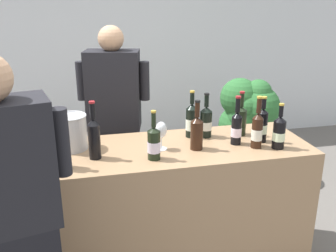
{
  "coord_description": "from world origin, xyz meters",
  "views": [
    {
      "loc": [
        -0.37,
        -2.29,
        1.9
      ],
      "look_at": [
        0.15,
        0.0,
        1.09
      ],
      "focal_mm": 40.55,
      "sensor_mm": 36.0,
      "label": 1
    }
  ],
  "objects_px": {
    "wine_bottle_6": "(206,122)",
    "wine_bottle_2": "(192,121)",
    "wine_bottle_9": "(241,119)",
    "ice_bucket": "(71,132)",
    "wine_bottle_1": "(279,132)",
    "wine_bottle_7": "(262,125)",
    "potted_shrub": "(247,116)",
    "wine_glass": "(161,131)",
    "person_guest": "(12,243)",
    "wine_bottle_0": "(197,131)",
    "person_server": "(115,132)",
    "wine_bottle_4": "(154,143)",
    "wine_bottle_3": "(94,137)",
    "wine_bottle_10": "(257,130)",
    "wine_bottle_11": "(35,137)",
    "wine_bottle_8": "(237,127)",
    "wine_bottle_5": "(61,148)"
  },
  "relations": [
    {
      "from": "wine_bottle_0",
      "to": "person_guest",
      "type": "bearing_deg",
      "value": -149.76
    },
    {
      "from": "wine_bottle_2",
      "to": "person_server",
      "type": "distance_m",
      "value": 0.77
    },
    {
      "from": "wine_bottle_2",
      "to": "wine_bottle_3",
      "type": "xyz_separation_m",
      "value": [
        -0.69,
        -0.23,
        0.02
      ]
    },
    {
      "from": "wine_bottle_7",
      "to": "potted_shrub",
      "type": "relative_size",
      "value": 0.29
    },
    {
      "from": "wine_bottle_2",
      "to": "person_guest",
      "type": "bearing_deg",
      "value": -142.23
    },
    {
      "from": "wine_bottle_6",
      "to": "wine_bottle_2",
      "type": "bearing_deg",
      "value": 166.92
    },
    {
      "from": "wine_bottle_1",
      "to": "person_server",
      "type": "distance_m",
      "value": 1.35
    },
    {
      "from": "potted_shrub",
      "to": "person_guest",
      "type": "bearing_deg",
      "value": -136.43
    },
    {
      "from": "wine_bottle_4",
      "to": "wine_bottle_10",
      "type": "distance_m",
      "value": 0.7
    },
    {
      "from": "wine_bottle_3",
      "to": "wine_bottle_5",
      "type": "relative_size",
      "value": 1.07
    },
    {
      "from": "wine_bottle_2",
      "to": "ice_bucket",
      "type": "bearing_deg",
      "value": -176.99
    },
    {
      "from": "wine_bottle_0",
      "to": "wine_glass",
      "type": "relative_size",
      "value": 1.75
    },
    {
      "from": "wine_bottle_10",
      "to": "person_server",
      "type": "distance_m",
      "value": 1.22
    },
    {
      "from": "wine_bottle_2",
      "to": "wine_bottle_9",
      "type": "height_order",
      "value": "wine_bottle_2"
    },
    {
      "from": "wine_bottle_0",
      "to": "potted_shrub",
      "type": "distance_m",
      "value": 1.66
    },
    {
      "from": "wine_bottle_9",
      "to": "wine_bottle_0",
      "type": "bearing_deg",
      "value": -153.83
    },
    {
      "from": "wine_bottle_4",
      "to": "wine_bottle_6",
      "type": "xyz_separation_m",
      "value": [
        0.43,
        0.31,
        0.01
      ]
    },
    {
      "from": "potted_shrub",
      "to": "wine_bottle_4",
      "type": "bearing_deg",
      "value": -131.95
    },
    {
      "from": "wine_bottle_1",
      "to": "wine_bottle_2",
      "type": "xyz_separation_m",
      "value": [
        -0.5,
        0.34,
        0.01
      ]
    },
    {
      "from": "wine_bottle_0",
      "to": "person_guest",
      "type": "relative_size",
      "value": 0.2
    },
    {
      "from": "potted_shrub",
      "to": "wine_glass",
      "type": "bearing_deg",
      "value": -133.25
    },
    {
      "from": "wine_bottle_1",
      "to": "person_server",
      "type": "relative_size",
      "value": 0.18
    },
    {
      "from": "wine_bottle_0",
      "to": "wine_bottle_4",
      "type": "xyz_separation_m",
      "value": [
        -0.3,
        -0.1,
        -0.02
      ]
    },
    {
      "from": "wine_bottle_5",
      "to": "wine_bottle_6",
      "type": "bearing_deg",
      "value": 17.88
    },
    {
      "from": "wine_bottle_3",
      "to": "wine_bottle_7",
      "type": "height_order",
      "value": "wine_bottle_3"
    },
    {
      "from": "wine_bottle_8",
      "to": "ice_bucket",
      "type": "relative_size",
      "value": 1.45
    },
    {
      "from": "wine_bottle_2",
      "to": "wine_bottle_4",
      "type": "distance_m",
      "value": 0.47
    },
    {
      "from": "wine_bottle_2",
      "to": "wine_bottle_4",
      "type": "height_order",
      "value": "wine_bottle_2"
    },
    {
      "from": "wine_bottle_7",
      "to": "wine_bottle_8",
      "type": "xyz_separation_m",
      "value": [
        -0.19,
        -0.0,
        -0.0
      ]
    },
    {
      "from": "wine_bottle_8",
      "to": "wine_bottle_2",
      "type": "bearing_deg",
      "value": 141.35
    },
    {
      "from": "wine_bottle_7",
      "to": "potted_shrub",
      "type": "distance_m",
      "value": 1.41
    },
    {
      "from": "wine_bottle_1",
      "to": "wine_bottle_7",
      "type": "xyz_separation_m",
      "value": [
        -0.05,
        0.14,
        0.01
      ]
    },
    {
      "from": "wine_bottle_7",
      "to": "wine_bottle_9",
      "type": "height_order",
      "value": "wine_bottle_9"
    },
    {
      "from": "wine_bottle_4",
      "to": "ice_bucket",
      "type": "distance_m",
      "value": 0.57
    },
    {
      "from": "wine_bottle_6",
      "to": "person_server",
      "type": "relative_size",
      "value": 0.19
    },
    {
      "from": "wine_bottle_6",
      "to": "wine_glass",
      "type": "relative_size",
      "value": 1.68
    },
    {
      "from": "wine_glass",
      "to": "wine_bottle_10",
      "type": "bearing_deg",
      "value": -9.83
    },
    {
      "from": "potted_shrub",
      "to": "wine_bottle_8",
      "type": "bearing_deg",
      "value": -117.66
    },
    {
      "from": "person_guest",
      "to": "ice_bucket",
      "type": "bearing_deg",
      "value": 71.52
    },
    {
      "from": "wine_bottle_10",
      "to": "person_guest",
      "type": "distance_m",
      "value": 1.59
    },
    {
      "from": "wine_bottle_2",
      "to": "person_server",
      "type": "height_order",
      "value": "person_server"
    },
    {
      "from": "wine_bottle_1",
      "to": "person_guest",
      "type": "height_order",
      "value": "person_guest"
    },
    {
      "from": "wine_bottle_0",
      "to": "wine_bottle_10",
      "type": "xyz_separation_m",
      "value": [
        0.4,
        -0.06,
        0.0
      ]
    },
    {
      "from": "wine_bottle_4",
      "to": "potted_shrub",
      "type": "distance_m",
      "value": 1.92
    },
    {
      "from": "wine_bottle_7",
      "to": "wine_glass",
      "type": "distance_m",
      "value": 0.7
    },
    {
      "from": "wine_bottle_2",
      "to": "potted_shrub",
      "type": "height_order",
      "value": "wine_bottle_2"
    },
    {
      "from": "wine_bottle_9",
      "to": "ice_bucket",
      "type": "relative_size",
      "value": 1.39
    },
    {
      "from": "wine_bottle_11",
      "to": "ice_bucket",
      "type": "bearing_deg",
      "value": 16.32
    },
    {
      "from": "wine_bottle_10",
      "to": "wine_bottle_3",
      "type": "bearing_deg",
      "value": 176.85
    },
    {
      "from": "ice_bucket",
      "to": "wine_bottle_11",
      "type": "bearing_deg",
      "value": -163.68
    }
  ]
}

